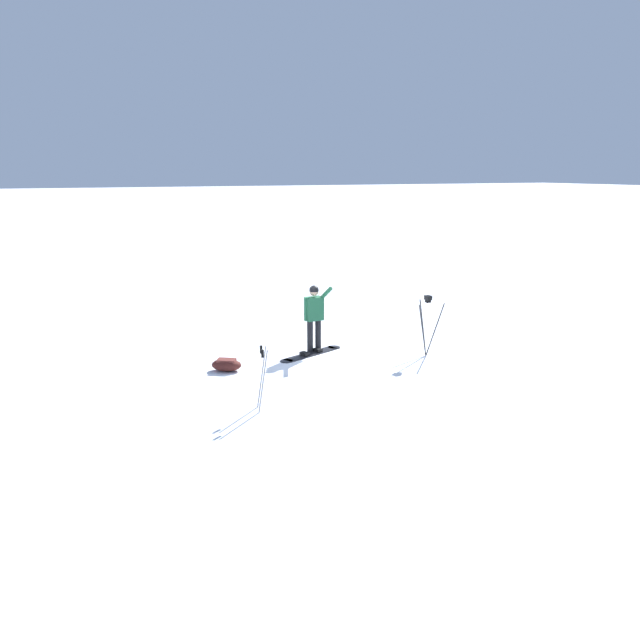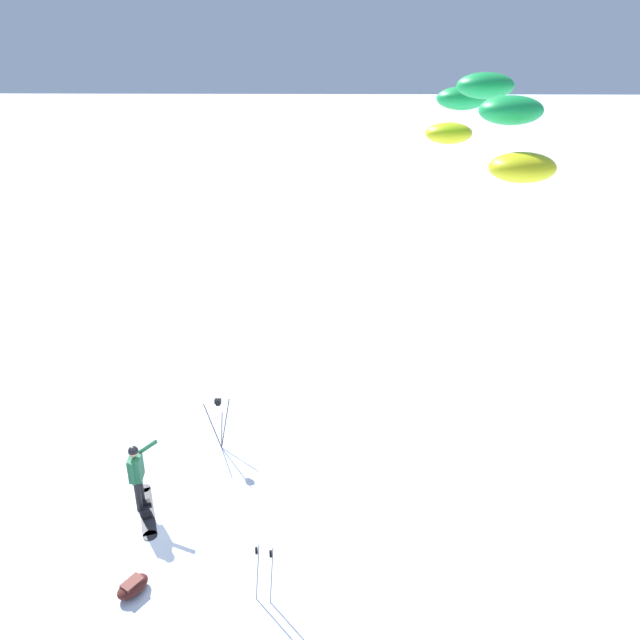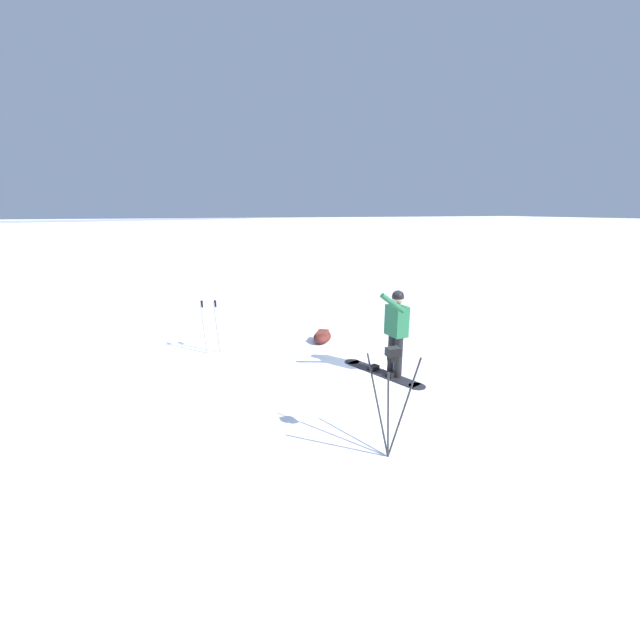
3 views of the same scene
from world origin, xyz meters
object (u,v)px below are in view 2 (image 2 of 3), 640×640
at_px(traction_kite, 482,118).
at_px(ski_poles, 264,566).
at_px(gear_bag_large, 133,586).
at_px(snowboarder, 137,471).
at_px(camera_tripod, 219,414).
at_px(snowboard, 147,510).

distance_m(traction_kite, ski_poles, 8.94).
relative_size(gear_bag_large, ski_poles, 0.65).
xyz_separation_m(snowboarder, ski_poles, (-2.38, -3.04, -0.20)).
distance_m(snowboarder, camera_tripod, 2.63).
distance_m(gear_bag_large, ski_poles, 2.58).
distance_m(snowboard, ski_poles, 3.72).
distance_m(snowboard, gear_bag_large, 2.21).
bearing_deg(snowboard, traction_kite, -81.85).
distance_m(traction_kite, gear_bag_large, 10.71).
xyz_separation_m(gear_bag_large, ski_poles, (-0.06, -2.50, 0.64)).
xyz_separation_m(camera_tripod, ski_poles, (-4.61, -1.65, -0.24)).
height_order(snowboard, traction_kite, traction_kite).
bearing_deg(ski_poles, traction_kite, -50.08).
xyz_separation_m(traction_kite, gear_bag_large, (-3.13, 6.31, -8.07)).
relative_size(snowboarder, traction_kite, 0.32).
relative_size(snowboard, traction_kite, 0.34).
bearing_deg(camera_tripod, traction_kite, -104.70).
xyz_separation_m(snowboard, ski_poles, (-2.23, -2.88, 0.75)).
bearing_deg(camera_tripod, gear_bag_large, 169.38).
distance_m(snowboarder, traction_kite, 10.00).
distance_m(snowboard, traction_kite, 10.62).
relative_size(snowboarder, ski_poles, 1.40).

